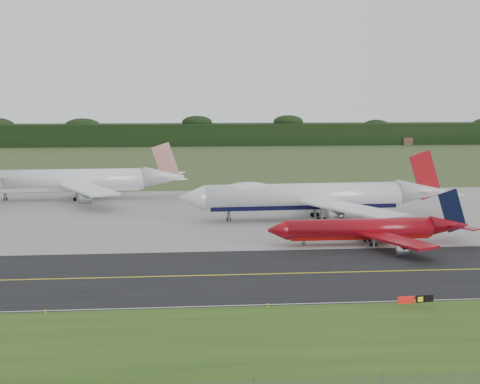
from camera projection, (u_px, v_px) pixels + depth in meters
name	position (u px, v px, depth m)	size (l,w,h in m)	color
ground	(259.00, 268.00, 108.82)	(600.00, 600.00, 0.00)	#415327
grass_verge	(295.00, 348.00, 74.31)	(400.00, 30.00, 0.01)	#2A4C16
taxiway	(261.00, 274.00, 104.87)	(400.00, 32.00, 0.02)	black
apron	(234.00, 213.00, 159.10)	(400.00, 78.00, 0.01)	gray
taxiway_centreline	(261.00, 274.00, 104.87)	(400.00, 0.40, 0.00)	yellow
taxiway_edge_line	(275.00, 304.00, 89.59)	(400.00, 0.25, 0.00)	silver
horizon_treeline	(203.00, 135.00, 377.93)	(700.00, 25.00, 12.00)	black
jet_ba_747	(313.00, 196.00, 150.49)	(61.88, 51.23, 15.56)	silver
jet_red_737	(370.00, 229.00, 125.64)	(38.50, 31.52, 10.43)	maroon
jet_star_tail	(77.00, 181.00, 179.51)	(57.97, 48.59, 15.31)	white
taxiway_sign	(415.00, 299.00, 87.94)	(5.03, 0.81, 1.68)	slate
edge_marker_left	(45.00, 311.00, 85.96)	(0.16, 0.16, 0.50)	yellow
edge_marker_center	(268.00, 305.00, 88.48)	(0.16, 0.16, 0.50)	yellow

